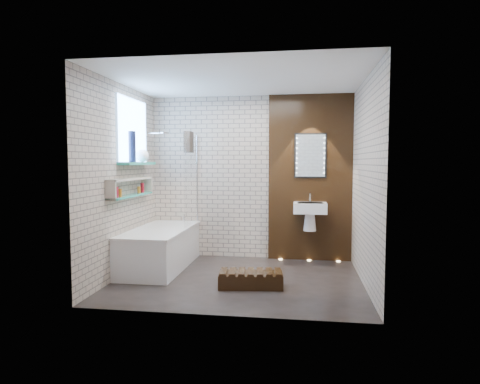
% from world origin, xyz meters
% --- Properties ---
extents(ground, '(3.20, 3.20, 0.00)m').
position_xyz_m(ground, '(0.00, 0.00, 0.00)').
color(ground, black).
rests_on(ground, ground).
extents(room_shell, '(3.24, 3.20, 2.60)m').
position_xyz_m(room_shell, '(0.00, 0.00, 1.30)').
color(room_shell, '#B49F8F').
rests_on(room_shell, ground).
extents(walnut_panel, '(1.30, 0.06, 2.60)m').
position_xyz_m(walnut_panel, '(0.95, 1.27, 1.30)').
color(walnut_panel, black).
rests_on(walnut_panel, ground).
extents(clerestory_window, '(0.18, 1.00, 0.94)m').
position_xyz_m(clerestory_window, '(-1.57, 0.35, 1.90)').
color(clerestory_window, '#7FADE0').
rests_on(clerestory_window, room_shell).
extents(display_niche, '(0.14, 1.30, 0.26)m').
position_xyz_m(display_niche, '(-1.53, 0.15, 1.20)').
color(display_niche, teal).
rests_on(display_niche, room_shell).
extents(bathtub, '(0.79, 1.74, 0.70)m').
position_xyz_m(bathtub, '(-1.22, 0.45, 0.29)').
color(bathtub, white).
rests_on(bathtub, ground).
extents(bath_screen, '(0.01, 0.78, 1.40)m').
position_xyz_m(bath_screen, '(-0.87, 0.89, 1.28)').
color(bath_screen, white).
rests_on(bath_screen, bathtub).
extents(towel, '(0.09, 0.24, 0.31)m').
position_xyz_m(towel, '(-0.87, 0.77, 1.85)').
color(towel, '#2A2521').
rests_on(towel, bath_screen).
extents(shower_head, '(0.18, 0.18, 0.02)m').
position_xyz_m(shower_head, '(-1.30, 0.95, 2.00)').
color(shower_head, silver).
rests_on(shower_head, room_shell).
extents(washbasin, '(0.50, 0.36, 0.58)m').
position_xyz_m(washbasin, '(0.95, 1.07, 0.79)').
color(washbasin, white).
rests_on(washbasin, walnut_panel).
extents(led_mirror, '(0.50, 0.02, 0.70)m').
position_xyz_m(led_mirror, '(0.95, 1.23, 1.65)').
color(led_mirror, black).
rests_on(led_mirror, walnut_panel).
extents(walnut_step, '(0.82, 0.43, 0.17)m').
position_xyz_m(walnut_step, '(0.20, -0.30, 0.09)').
color(walnut_step, black).
rests_on(walnut_step, ground).
extents(niche_bottles, '(0.06, 0.94, 0.14)m').
position_xyz_m(niche_bottles, '(-1.53, 0.10, 1.16)').
color(niche_bottles, maroon).
rests_on(niche_bottles, display_niche).
extents(sill_vases, '(0.19, 0.52, 0.42)m').
position_xyz_m(sill_vases, '(-1.50, 0.36, 1.69)').
color(sill_vases, '#151C3A').
rests_on(sill_vases, clerestory_window).
extents(floor_uplights, '(0.96, 0.06, 0.01)m').
position_xyz_m(floor_uplights, '(0.95, 1.20, 0.01)').
color(floor_uplights, '#FFD899').
rests_on(floor_uplights, ground).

